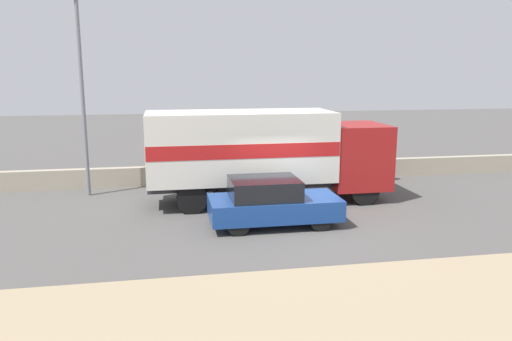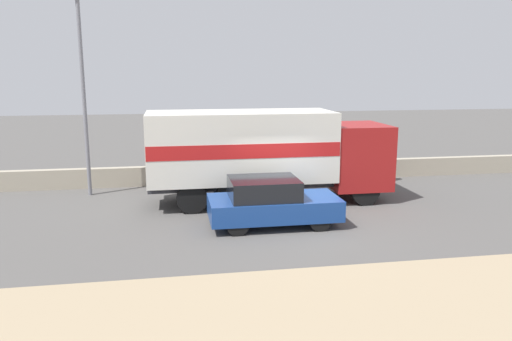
{
  "view_description": "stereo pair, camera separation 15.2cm",
  "coord_description": "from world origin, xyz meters",
  "px_view_note": "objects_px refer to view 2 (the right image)",
  "views": [
    {
      "loc": [
        -3.38,
        -13.78,
        4.52
      ],
      "look_at": [
        -0.6,
        1.45,
        1.4
      ],
      "focal_mm": 35.0,
      "sensor_mm": 36.0,
      "label": 1
    },
    {
      "loc": [
        -3.23,
        -13.81,
        4.52
      ],
      "look_at": [
        -0.6,
        1.45,
        1.4
      ],
      "focal_mm": 35.0,
      "sensor_mm": 36.0,
      "label": 2
    }
  ],
  "objects_px": {
    "box_truck": "(263,150)",
    "car_hatchback": "(271,202)",
    "street_lamp": "(83,81)",
    "pedestrian": "(384,161)"
  },
  "relations": [
    {
      "from": "box_truck",
      "to": "pedestrian",
      "type": "relative_size",
      "value": 4.86
    },
    {
      "from": "street_lamp",
      "to": "pedestrian",
      "type": "bearing_deg",
      "value": 1.05
    },
    {
      "from": "pedestrian",
      "to": "street_lamp",
      "type": "bearing_deg",
      "value": -178.95
    },
    {
      "from": "car_hatchback",
      "to": "pedestrian",
      "type": "relative_size",
      "value": 2.25
    },
    {
      "from": "box_truck",
      "to": "car_hatchback",
      "type": "bearing_deg",
      "value": -95.9
    },
    {
      "from": "car_hatchback",
      "to": "pedestrian",
      "type": "xyz_separation_m",
      "value": [
        5.73,
        4.94,
        0.17
      ]
    },
    {
      "from": "street_lamp",
      "to": "box_truck",
      "type": "distance_m",
      "value": 6.86
    },
    {
      "from": "box_truck",
      "to": "car_hatchback",
      "type": "height_order",
      "value": "box_truck"
    },
    {
      "from": "street_lamp",
      "to": "box_truck",
      "type": "height_order",
      "value": "street_lamp"
    },
    {
      "from": "street_lamp",
      "to": "box_truck",
      "type": "bearing_deg",
      "value": -18.37
    }
  ]
}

